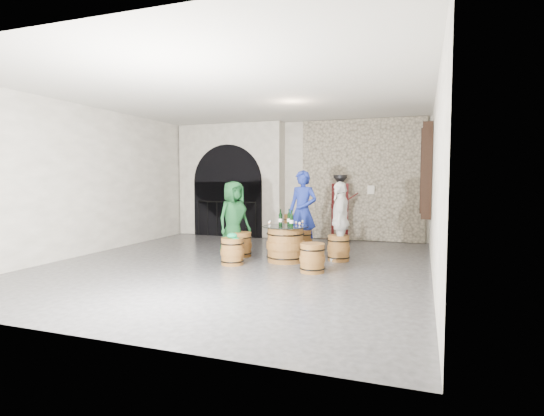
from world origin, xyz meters
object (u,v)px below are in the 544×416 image
(wine_bottle_left, at_px, (280,219))
(wine_bottle_right, at_px, (289,219))
(barrel_table, at_px, (285,244))
(barrel_stool_left, at_px, (241,244))
(person_green, at_px, (234,219))
(corking_press, at_px, (340,203))
(side_barrel, at_px, (293,228))
(person_blue, at_px, (303,212))
(barrel_stool_right, at_px, (339,248))
(person_white, at_px, (340,221))
(barrel_stool_near_right, at_px, (312,258))
(barrel_stool_far, at_px, (302,241))
(wine_bottle_center, at_px, (291,220))
(barrel_stool_near_left, at_px, (232,251))

(wine_bottle_left, xyz_separation_m, wine_bottle_right, (0.15, 0.09, 0.00))
(barrel_table, distance_m, barrel_stool_left, 1.07)
(person_green, bearing_deg, corking_press, -6.58)
(side_barrel, xyz_separation_m, corking_press, (1.19, 0.26, 0.66))
(barrel_table, xyz_separation_m, person_blue, (0.04, 1.11, 0.56))
(barrel_stool_right, distance_m, corking_press, 2.74)
(corking_press, bearing_deg, barrel_stool_right, -87.25)
(barrel_table, xyz_separation_m, barrel_stool_right, (0.98, 0.44, -0.10))
(person_white, bearing_deg, wine_bottle_left, -78.14)
(barrel_stool_near_right, distance_m, person_white, 1.36)
(barrel_stool_far, bearing_deg, person_green, -147.38)
(person_blue, bearing_deg, barrel_stool_left, -129.68)
(barrel_stool_left, distance_m, side_barrel, 2.59)
(wine_bottle_center, bearing_deg, wine_bottle_right, 116.22)
(wine_bottle_right, bearing_deg, side_barrel, 104.96)
(barrel_table, distance_m, barrel_stool_far, 1.07)
(person_white, bearing_deg, wine_bottle_right, -80.46)
(barrel_stool_near_left, bearing_deg, person_blue, 62.53)
(wine_bottle_left, height_order, wine_bottle_right, same)
(barrel_stool_near_right, height_order, wine_bottle_center, wine_bottle_center)
(barrel_stool_near_right, bearing_deg, person_white, 78.01)
(barrel_stool_right, xyz_separation_m, wine_bottle_left, (-1.11, -0.35, 0.58))
(wine_bottle_right, bearing_deg, wine_bottle_left, -149.03)
(barrel_stool_left, relative_size, barrel_stool_near_right, 1.00)
(wine_bottle_center, bearing_deg, person_blue, 95.04)
(barrel_stool_right, height_order, wine_bottle_right, wine_bottle_right)
(barrel_stool_far, relative_size, wine_bottle_center, 1.58)
(wine_bottle_right, distance_m, side_barrel, 2.72)
(barrel_stool_far, distance_m, person_blue, 0.66)
(barrel_table, relative_size, person_white, 0.58)
(person_blue, bearing_deg, wine_bottle_center, -74.11)
(person_green, distance_m, wine_bottle_left, 1.11)
(barrel_stool_far, relative_size, wine_bottle_right, 1.58)
(barrel_stool_right, distance_m, barrel_stool_near_right, 1.23)
(person_blue, height_order, person_white, person_blue)
(barrel_stool_right, xyz_separation_m, side_barrel, (-1.65, 2.33, 0.09))
(person_green, height_order, corking_press, corking_press)
(barrel_stool_left, height_order, wine_bottle_left, wine_bottle_left)
(barrel_stool_far, distance_m, wine_bottle_left, 1.15)
(barrel_table, bearing_deg, wine_bottle_center, -31.15)
(wine_bottle_left, bearing_deg, barrel_stool_near_right, -44.44)
(barrel_table, bearing_deg, wine_bottle_right, 84.90)
(barrel_stool_near_right, height_order, person_blue, person_blue)
(barrel_stool_near_left, bearing_deg, barrel_stool_right, 30.18)
(person_white, relative_size, wine_bottle_center, 4.87)
(barrel_stool_left, xyz_separation_m, barrel_stool_near_left, (0.19, -0.84, 0.00))
(barrel_table, bearing_deg, side_barrel, 103.71)
(barrel_stool_right, relative_size, person_white, 0.32)
(wine_bottle_center, bearing_deg, barrel_stool_left, 165.85)
(barrel_stool_left, relative_size, person_green, 0.32)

